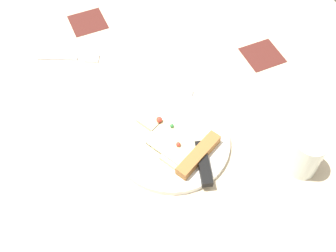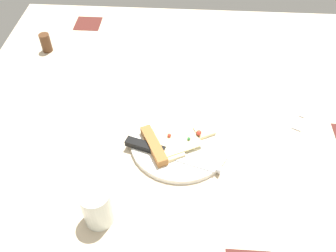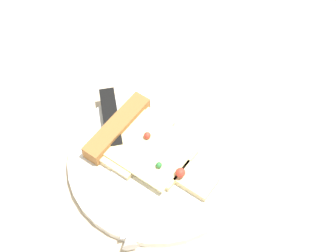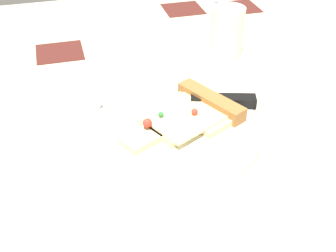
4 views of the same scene
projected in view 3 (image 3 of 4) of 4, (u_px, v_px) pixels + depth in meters
ground_plane at (184, 175)px, 63.33cm from camera, size 126.81×126.81×3.00cm
plate at (158, 159)px, 62.29cm from camera, size 24.79×24.79×1.42cm
pizza_slice at (143, 144)px, 61.89cm from camera, size 19.05×15.00×2.60cm
knife at (115, 146)px, 61.95cm from camera, size 23.57×9.02×2.45cm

